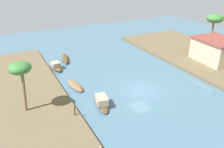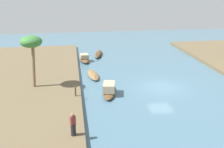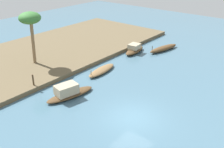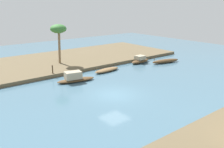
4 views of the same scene
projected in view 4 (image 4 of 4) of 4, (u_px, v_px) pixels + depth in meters
name	position (u px, v px, depth m)	size (l,w,h in m)	color
river_water	(114.00, 94.00, 24.33)	(71.03, 71.03, 0.00)	#476B7F
riverbank_left	(46.00, 63.00, 35.73)	(40.43, 13.34, 0.41)	brown
sampan_with_red_awning	(75.00, 78.00, 27.98)	(4.41, 2.04, 1.19)	brown
sampan_midstream	(107.00, 70.00, 32.18)	(3.99, 1.53, 0.82)	brown
sampan_near_left_bank	(140.00, 60.00, 36.64)	(3.65, 1.57, 1.09)	brown
sampan_foreground	(165.00, 61.00, 36.69)	(4.68, 1.86, 1.00)	brown
mooring_post	(53.00, 69.00, 29.76)	(0.14, 0.14, 0.99)	#4C3823
palm_tree_left_near	(58.00, 30.00, 33.56)	(2.15, 2.15, 5.30)	#7F6647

